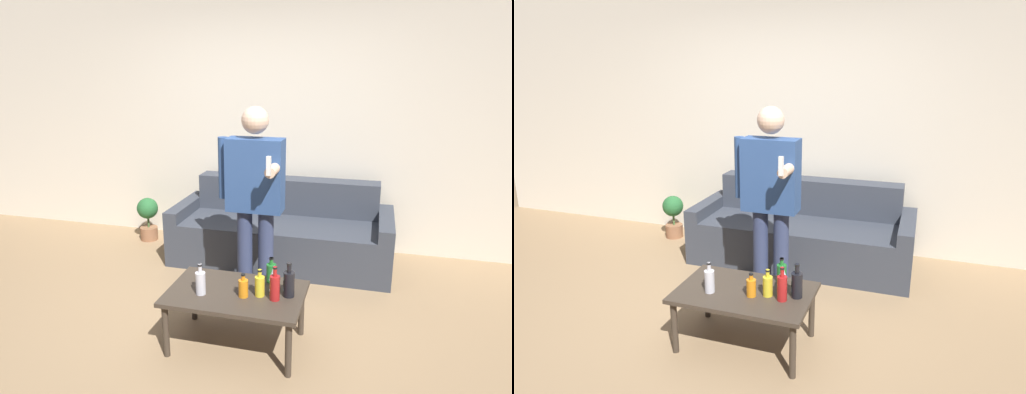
{
  "view_description": "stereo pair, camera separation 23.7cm",
  "coord_description": "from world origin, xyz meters",
  "views": [
    {
      "loc": [
        1.14,
        -2.74,
        1.92
      ],
      "look_at": [
        0.28,
        0.51,
        0.95
      ],
      "focal_mm": 32.0,
      "sensor_mm": 36.0,
      "label": 1
    },
    {
      "loc": [
        1.37,
        -2.67,
        1.92
      ],
      "look_at": [
        0.28,
        0.51,
        0.95
      ],
      "focal_mm": 32.0,
      "sensor_mm": 36.0,
      "label": 2
    }
  ],
  "objects": [
    {
      "name": "coffee_table",
      "position": [
        0.28,
        -0.03,
        0.37
      ],
      "size": [
        0.94,
        0.6,
        0.42
      ],
      "color": "#3D3328",
      "rests_on": "ground_plane"
    },
    {
      "name": "ground_plane",
      "position": [
        0.0,
        0.0,
        0.0
      ],
      "size": [
        16.0,
        16.0,
        0.0
      ],
      "primitive_type": "plane",
      "color": "#997A56"
    },
    {
      "name": "bottle_clear",
      "position": [
        0.56,
        -0.07,
        0.51
      ],
      "size": [
        0.07,
        0.07,
        0.24
      ],
      "color": "#B21E1E",
      "rests_on": "coffee_table"
    },
    {
      "name": "potted_plant",
      "position": [
        -1.3,
        1.69,
        0.28
      ],
      "size": [
        0.24,
        0.24,
        0.49
      ],
      "color": "#936042",
      "rests_on": "ground_plane"
    },
    {
      "name": "couch",
      "position": [
        0.28,
        1.53,
        0.29
      ],
      "size": [
        2.16,
        0.86,
        0.8
      ],
      "color": "#383D47",
      "rests_on": "ground_plane"
    },
    {
      "name": "bottle_green",
      "position": [
        0.05,
        -0.12,
        0.5
      ],
      "size": [
        0.07,
        0.07,
        0.22
      ],
      "color": "silver",
      "rests_on": "coffee_table"
    },
    {
      "name": "bottle_orange",
      "position": [
        0.35,
        -0.08,
        0.49
      ],
      "size": [
        0.07,
        0.07,
        0.17
      ],
      "color": "orange",
      "rests_on": "coffee_table"
    },
    {
      "name": "wine_glass_near",
      "position": [
        0.53,
        0.05,
        0.55
      ],
      "size": [
        0.07,
        0.07,
        0.19
      ],
      "color": "silver",
      "rests_on": "coffee_table"
    },
    {
      "name": "bottle_red",
      "position": [
        0.64,
        0.01,
        0.51
      ],
      "size": [
        0.08,
        0.08,
        0.24
      ],
      "color": "black",
      "rests_on": "coffee_table"
    },
    {
      "name": "person_standing_front",
      "position": [
        0.22,
        0.68,
        0.95
      ],
      "size": [
        0.54,
        0.43,
        1.63
      ],
      "color": "navy",
      "rests_on": "ground_plane"
    },
    {
      "name": "bottle_yellow",
      "position": [
        0.45,
        -0.04,
        0.49
      ],
      "size": [
        0.07,
        0.07,
        0.19
      ],
      "color": "yellow",
      "rests_on": "coffee_table"
    },
    {
      "name": "wall_back",
      "position": [
        0.0,
        2.04,
        1.35
      ],
      "size": [
        8.0,
        0.06,
        2.7
      ],
      "color": "beige",
      "rests_on": "ground_plane"
    },
    {
      "name": "bottle_dark",
      "position": [
        0.48,
        0.19,
        0.49
      ],
      "size": [
        0.07,
        0.07,
        0.19
      ],
      "color": "#23752D",
      "rests_on": "coffee_table"
    }
  ]
}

